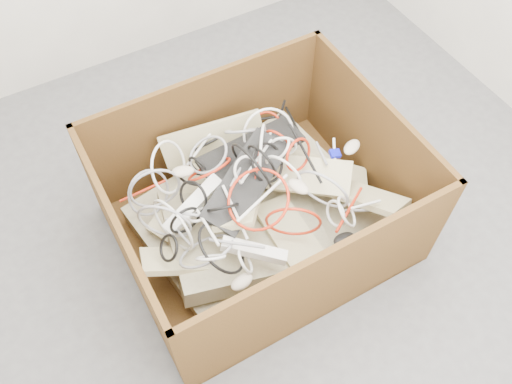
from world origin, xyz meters
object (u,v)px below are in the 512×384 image
cardboard_box (255,216)px  vga_plug (335,154)px  power_strip_left (193,204)px  power_strip_right (254,251)px

cardboard_box → vga_plug: cardboard_box is taller
power_strip_left → power_strip_right: bearing=-85.0°
power_strip_right → vga_plug: bearing=62.8°
cardboard_box → power_strip_left: (-0.26, 0.05, 0.21)m
cardboard_box → power_strip_left: bearing=168.3°
power_strip_left → power_strip_right: size_ratio=1.15×
cardboard_box → vga_plug: size_ratio=26.56×
power_strip_left → vga_plug: power_strip_left is taller
cardboard_box → power_strip_right: bearing=-119.9°
power_strip_left → vga_plug: size_ratio=6.61×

